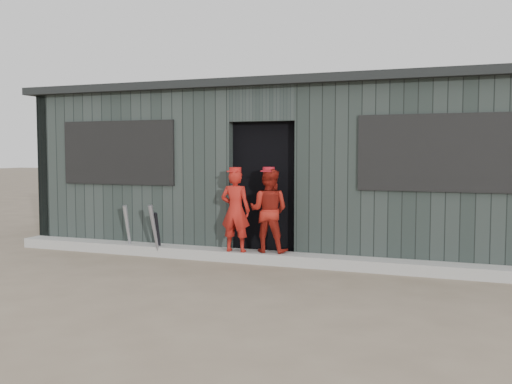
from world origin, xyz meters
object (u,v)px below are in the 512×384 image
at_px(bat_left, 128,229).
at_px(bat_right, 158,234).
at_px(player_grey_back, 299,211).
at_px(player_red_left, 235,210).
at_px(player_red_right, 269,210).
at_px(bat_mid, 155,231).
at_px(dugout, 292,168).

bearing_deg(bat_left, bat_right, -0.42).
bearing_deg(player_grey_back, bat_right, 25.59).
bearing_deg(player_red_left, bat_left, -3.00).
distance_m(player_red_left, player_red_right, 0.47).
relative_size(player_red_left, player_red_right, 1.00).
relative_size(player_red_left, player_grey_back, 0.85).
distance_m(bat_left, player_grey_back, 2.62).
relative_size(bat_mid, bat_right, 1.16).
xyz_separation_m(bat_right, player_grey_back, (1.98, 0.71, 0.36)).
distance_m(player_red_right, dugout, 1.73).
bearing_deg(player_red_left, dugout, -101.98).
xyz_separation_m(bat_left, bat_right, (0.53, -0.00, -0.04)).
relative_size(player_red_right, player_grey_back, 0.85).
distance_m(player_grey_back, dugout, 1.30).
height_order(bat_mid, player_red_left, player_red_left).
distance_m(bat_left, dugout, 2.87).
height_order(player_red_left, dugout, dugout).
bearing_deg(dugout, bat_mid, -128.18).
bearing_deg(player_red_right, bat_mid, 7.60).
relative_size(bat_mid, player_red_right, 0.68).
bearing_deg(bat_left, player_red_right, 3.40).
xyz_separation_m(bat_left, dugout, (2.07, 1.77, 0.91)).
xyz_separation_m(bat_left, player_red_right, (2.24, 0.13, 0.36)).
bearing_deg(player_red_right, bat_right, 2.45).
relative_size(bat_left, bat_mid, 0.96).
relative_size(bat_right, player_red_right, 0.59).
bearing_deg(bat_left, dugout, 40.48).
xyz_separation_m(player_red_right, dugout, (-0.16, 1.63, 0.55)).
relative_size(player_red_right, dugout, 0.14).
bearing_deg(bat_mid, player_red_left, 6.93).
distance_m(bat_mid, bat_right, 0.17).
height_order(bat_right, player_grey_back, player_grey_back).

